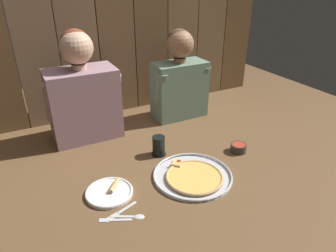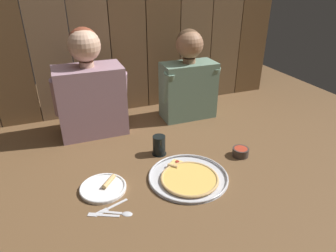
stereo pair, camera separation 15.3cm
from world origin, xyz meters
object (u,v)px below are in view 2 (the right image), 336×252
drinking_glass (159,145)px  dinner_plate (103,188)px  dipping_bowl (241,152)px  diner_right (189,79)px  diner_left (90,89)px  pizza_tray (189,177)px

drinking_glass → dinner_plate: bearing=-150.2°
dinner_plate → dipping_bowl: (0.74, 0.02, 0.02)m
drinking_glass → diner_right: bearing=48.4°
diner_left → diner_right: 0.63m
drinking_glass → dipping_bowl: drinking_glass is taller
dinner_plate → dipping_bowl: dipping_bowl is taller
pizza_tray → diner_left: bearing=117.8°
pizza_tray → drinking_glass: 0.27m
diner_right → diner_left: bearing=180.0°
dipping_bowl → diner_left: diner_left is taller
dipping_bowl → diner_right: diner_right is taller
pizza_tray → diner_right: diner_right is taller
diner_left → diner_right: size_ratio=1.08×
pizza_tray → diner_left: diner_left is taller
pizza_tray → dipping_bowl: 0.36m
drinking_glass → diner_left: (-0.29, 0.39, 0.22)m
drinking_glass → diner_right: size_ratio=0.19×
dinner_plate → diner_right: bearing=40.4°
drinking_glass → dipping_bowl: 0.44m
drinking_glass → diner_left: bearing=126.5°
diner_right → pizza_tray: bearing=-113.9°
pizza_tray → dinner_plate: dinner_plate is taller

